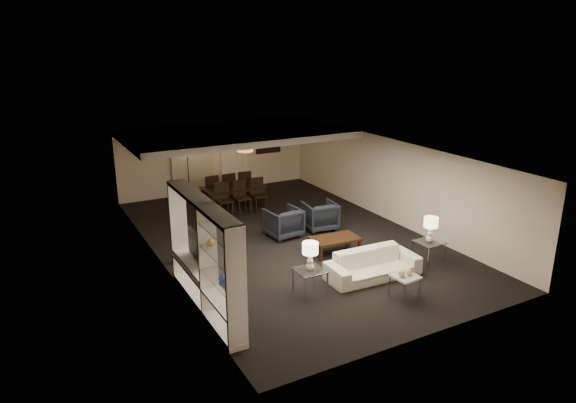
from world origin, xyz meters
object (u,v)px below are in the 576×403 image
(coffee_table, at_px, (335,245))
(side_table_right, at_px, (428,252))
(sofa, at_px, (373,265))
(table_lamp_left, at_px, (310,257))
(floor_lamp, at_px, (188,171))
(vase_amber, at_px, (210,242))
(pendant_light, at_px, (245,148))
(marble_table, at_px, (404,287))
(chair_nl, at_px, (224,200))
(armchair_left, at_px, (283,222))
(chair_fr, at_px, (243,185))
(chair_fl, at_px, (210,190))
(chair_fm, at_px, (227,187))
(television, at_px, (193,248))
(chair_nm, at_px, (242,197))
(chair_nr, at_px, (259,195))
(floor_speaker, at_px, (175,243))
(armchair_right, at_px, (320,216))
(side_table_left, at_px, (310,282))
(vase_blue, at_px, (222,278))
(table_lamp_right, at_px, (430,230))
(dining_table, at_px, (234,197))

(coffee_table, height_order, side_table_right, side_table_right)
(sofa, height_order, table_lamp_left, table_lamp_left)
(floor_lamp, bearing_deg, vase_amber, -104.83)
(pendant_light, xyz_separation_m, coffee_table, (0.30, -4.93, -1.70))
(marble_table, height_order, chair_nl, chair_nl)
(sofa, height_order, armchair_left, armchair_left)
(vase_amber, height_order, chair_fr, vase_amber)
(table_lamp_left, bearing_deg, marble_table, -32.91)
(chair_fr, distance_m, floor_lamp, 1.99)
(chair_fl, xyz_separation_m, chair_fm, (0.60, 0.00, 0.00))
(table_lamp_left, bearing_deg, television, 151.20)
(chair_nm, bearing_deg, sofa, -82.85)
(chair_nr, height_order, chair_fm, same)
(floor_speaker, distance_m, chair_fr, 5.44)
(coffee_table, xyz_separation_m, floor_lamp, (-1.73, 6.63, 0.70))
(armchair_right, height_order, floor_speaker, floor_speaker)
(pendant_light, distance_m, side_table_left, 6.88)
(coffee_table, relative_size, vase_blue, 7.65)
(table_lamp_right, relative_size, chair_fr, 0.60)
(side_table_left, height_order, dining_table, dining_table)
(vase_blue, xyz_separation_m, chair_fm, (3.11, 7.58, -0.62))
(pendant_light, height_order, sofa, pendant_light)
(chair_nr, bearing_deg, marble_table, -85.54)
(coffee_table, xyz_separation_m, side_table_left, (-1.70, -1.60, 0.07))
(side_table_right, relative_size, chair_fm, 0.58)
(armchair_left, distance_m, chair_nm, 2.43)
(table_lamp_right, bearing_deg, floor_lamp, 112.60)
(chair_fl, bearing_deg, pendant_light, 152.23)
(table_lamp_left, distance_m, chair_nr, 5.92)
(side_table_right, height_order, table_lamp_left, table_lamp_left)
(pendant_light, height_order, chair_nm, pendant_light)
(armchair_left, distance_m, dining_table, 3.07)
(table_lamp_left, height_order, floor_speaker, table_lamp_left)
(chair_nl, bearing_deg, marble_table, -78.89)
(vase_amber, bearing_deg, sofa, -0.08)
(sofa, bearing_deg, vase_amber, -177.70)
(pendant_light, height_order, armchair_right, pendant_light)
(vase_amber, bearing_deg, pendant_light, 61.06)
(vase_amber, xyz_separation_m, floor_speaker, (0.11, 2.92, -1.10))
(floor_lamp, bearing_deg, chair_nm, -69.79)
(armchair_left, bearing_deg, floor_lamp, -82.12)
(vase_blue, distance_m, floor_speaker, 3.55)
(chair_fm, bearing_deg, vase_blue, 66.37)
(side_table_left, distance_m, chair_nm, 5.79)
(armchair_left, relative_size, vase_amber, 5.75)
(pendant_light, height_order, chair_fl, pendant_light)
(floor_lamp, bearing_deg, floor_speaker, -111.30)
(television, bearing_deg, vase_blue, 179.02)
(chair_fl, xyz_separation_m, chair_fr, (1.20, 0.00, 0.00))
(marble_table, relative_size, vase_amber, 3.22)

